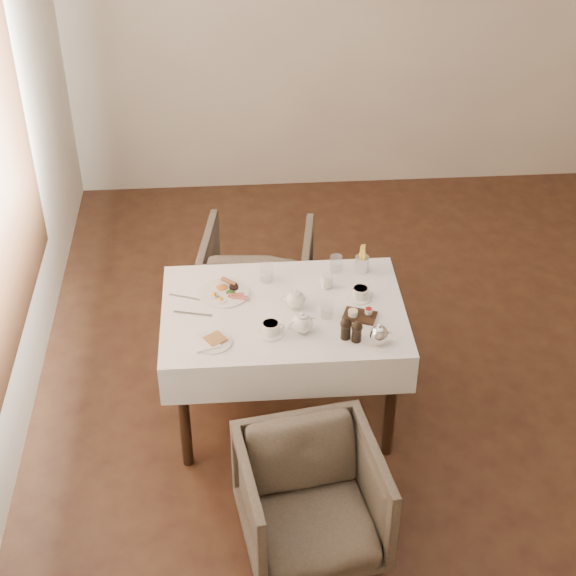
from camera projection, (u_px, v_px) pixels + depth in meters
The scene contains 20 objects.
table at pixel (283, 326), 4.70m from camera, with size 1.28×0.88×0.75m.
armchair_near at pixel (311, 500), 4.17m from camera, with size 0.65×0.66×0.60m, color #463C33.
armchair_far at pixel (258, 277), 5.63m from camera, with size 0.68×0.69×0.63m, color #463C33.
breakfast_plate at pixel (225, 292), 4.74m from camera, with size 0.27×0.27×0.03m.
side_plate at pixel (212, 342), 4.40m from camera, with size 0.20×0.19×0.02m.
teapot_centre at pixel (295, 298), 4.61m from camera, with size 0.15×0.11×0.12m, color white, non-canonical shape.
teapot_front at pixel (302, 322), 4.45m from camera, with size 0.15×0.12×0.12m, color white, non-canonical shape.
creamer at pixel (327, 281), 4.77m from camera, with size 0.06×0.06×0.07m, color white.
teacup_near at pixel (271, 329), 4.45m from camera, with size 0.14×0.14×0.07m.
teacup_far at pixel (360, 293), 4.70m from camera, with size 0.13×0.13×0.06m.
glass_left at pixel (267, 273), 4.81m from camera, with size 0.07×0.07×0.10m, color silver.
glass_mid at pixel (327, 309), 4.56m from camera, with size 0.07×0.07×0.09m, color silver.
glass_right at pixel (336, 263), 4.89m from camera, with size 0.07×0.07×0.10m, color silver.
condiment_board at pixel (360, 315), 4.57m from camera, with size 0.20×0.16×0.04m.
pepper_mill_left at pixel (346, 328), 4.40m from camera, with size 0.06×0.06×0.12m, color black, non-canonical shape.
pepper_mill_right at pixel (357, 331), 4.39m from camera, with size 0.06×0.06×0.12m, color black, non-canonical shape.
silver_pot at pixel (379, 333), 4.37m from camera, with size 0.12×0.10×0.13m, color white, non-canonical shape.
fries_cup at pixel (362, 260), 4.88m from camera, with size 0.08×0.08×0.17m.
cutlery_fork at pixel (185, 297), 4.71m from camera, with size 0.01×0.18×0.00m, color silver.
cutlery_knife at pixel (193, 314), 4.60m from camera, with size 0.02×0.21×0.00m, color silver.
Camera 1 is at (-1.04, -3.87, 3.57)m, focal length 55.00 mm.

